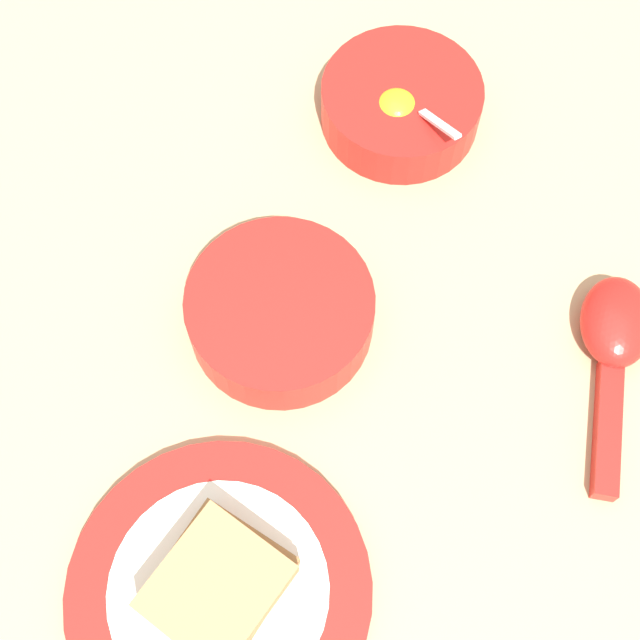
# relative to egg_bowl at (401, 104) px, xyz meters

# --- Properties ---
(ground_plane) EXTENTS (3.00, 3.00, 0.00)m
(ground_plane) POSITION_rel_egg_bowl_xyz_m (0.22, 0.08, -0.02)
(ground_plane) COLOR tan
(egg_bowl) EXTENTS (0.14, 0.14, 0.07)m
(egg_bowl) POSITION_rel_egg_bowl_xyz_m (0.00, 0.00, 0.00)
(egg_bowl) COLOR red
(egg_bowl) RESTS_ON ground_plane
(toast_plate) EXTENTS (0.22, 0.22, 0.02)m
(toast_plate) POSITION_rel_egg_bowl_xyz_m (0.43, 0.09, -0.02)
(toast_plate) COLOR red
(toast_plate) RESTS_ON ground_plane
(toast_sandwich) EXTENTS (0.10, 0.09, 0.04)m
(toast_sandwich) POSITION_rel_egg_bowl_xyz_m (0.43, 0.09, 0.01)
(toast_sandwich) COLOR #9E7042
(toast_sandwich) RESTS_ON toast_plate
(soup_spoon) EXTENTS (0.18, 0.10, 0.04)m
(soup_spoon) POSITION_rel_egg_bowl_xyz_m (0.11, 0.25, -0.01)
(soup_spoon) COLOR red
(soup_spoon) RESTS_ON ground_plane
(congee_bowl) EXTENTS (0.15, 0.15, 0.05)m
(congee_bowl) POSITION_rel_egg_bowl_xyz_m (0.23, 0.02, 0.00)
(congee_bowl) COLOR red
(congee_bowl) RESTS_ON ground_plane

